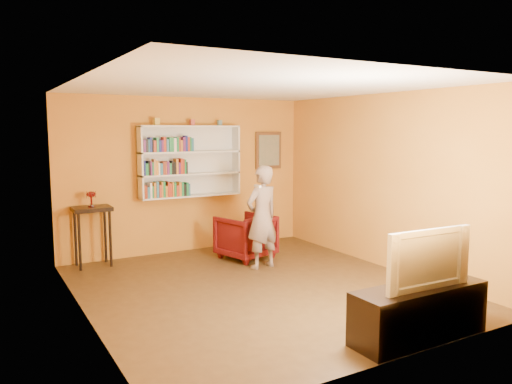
% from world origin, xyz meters
% --- Properties ---
extents(room_shell, '(5.30, 5.80, 2.88)m').
position_xyz_m(room_shell, '(0.00, 0.00, 1.02)').
color(room_shell, '#412C14').
rests_on(room_shell, ground).
extents(bookshelf, '(1.80, 0.29, 1.23)m').
position_xyz_m(bookshelf, '(0.00, 2.41, 1.59)').
color(bookshelf, silver).
rests_on(bookshelf, room_shell).
extents(books_row_lower, '(0.80, 0.18, 0.27)m').
position_xyz_m(books_row_lower, '(-0.47, 2.30, 1.13)').
color(books_row_lower, maroon).
rests_on(books_row_lower, bookshelf).
extents(books_row_middle, '(0.76, 0.19, 0.27)m').
position_xyz_m(books_row_middle, '(-0.47, 2.30, 1.51)').
color(books_row_middle, navy).
rests_on(books_row_middle, bookshelf).
extents(books_row_upper, '(0.88, 0.19, 0.27)m').
position_xyz_m(books_row_upper, '(-0.42, 2.30, 1.89)').
color(books_row_upper, '#5E2369').
rests_on(books_row_upper, bookshelf).
extents(ornament_left, '(0.09, 0.09, 0.12)m').
position_xyz_m(ornament_left, '(-0.59, 2.35, 2.27)').
color(ornament_left, gold).
rests_on(ornament_left, bookshelf).
extents(ornament_centre, '(0.08, 0.08, 0.10)m').
position_xyz_m(ornament_centre, '(0.05, 2.35, 2.27)').
color(ornament_centre, '#AE433A').
rests_on(ornament_centre, bookshelf).
extents(ornament_right, '(0.07, 0.07, 0.10)m').
position_xyz_m(ornament_right, '(0.57, 2.35, 2.26)').
color(ornament_right, slate).
rests_on(ornament_right, bookshelf).
extents(framed_painting, '(0.55, 0.05, 0.70)m').
position_xyz_m(framed_painting, '(1.65, 2.46, 1.75)').
color(framed_painting, '#563318').
rests_on(framed_painting, room_shell).
extents(console_table, '(0.58, 0.44, 0.95)m').
position_xyz_m(console_table, '(-1.71, 2.25, 0.78)').
color(console_table, black).
rests_on(console_table, ground).
extents(ruby_lustre, '(0.15, 0.15, 0.24)m').
position_xyz_m(ruby_lustre, '(-1.71, 2.25, 1.12)').
color(ruby_lustre, maroon).
rests_on(ruby_lustre, console_table).
extents(armchair, '(0.97, 0.99, 0.74)m').
position_xyz_m(armchair, '(0.61, 1.48, 0.37)').
color(armchair, '#420409').
rests_on(armchair, ground).
extents(person, '(0.64, 0.48, 1.60)m').
position_xyz_m(person, '(0.55, 0.84, 0.80)').
color(person, '#796458').
rests_on(person, ground).
extents(game_remote, '(0.04, 0.15, 0.04)m').
position_xyz_m(game_remote, '(0.32, 0.58, 1.32)').
color(game_remote, white).
rests_on(game_remote, person).
extents(tv_cabinet, '(1.54, 0.46, 0.55)m').
position_xyz_m(tv_cabinet, '(0.61, -2.25, 0.28)').
color(tv_cabinet, black).
rests_on(tv_cabinet, ground).
extents(television, '(1.07, 0.18, 0.61)m').
position_xyz_m(television, '(0.61, -2.25, 0.86)').
color(television, black).
rests_on(television, tv_cabinet).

